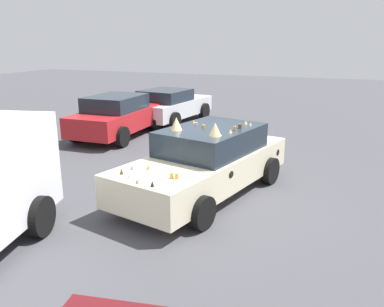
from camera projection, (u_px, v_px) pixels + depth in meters
name	position (u px, v px, depth m)	size (l,w,h in m)	color
ground_plane	(204.00, 194.00, 8.87)	(60.00, 60.00, 0.00)	#47474C
art_car_decorated	(206.00, 161.00, 8.72)	(4.96, 2.77, 1.73)	beige
parked_sedan_behind_left	(118.00, 116.00, 13.95)	(4.18, 2.04, 1.46)	red
parked_sedan_behind_right	(170.00, 105.00, 16.44)	(4.22, 2.41, 1.37)	silver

